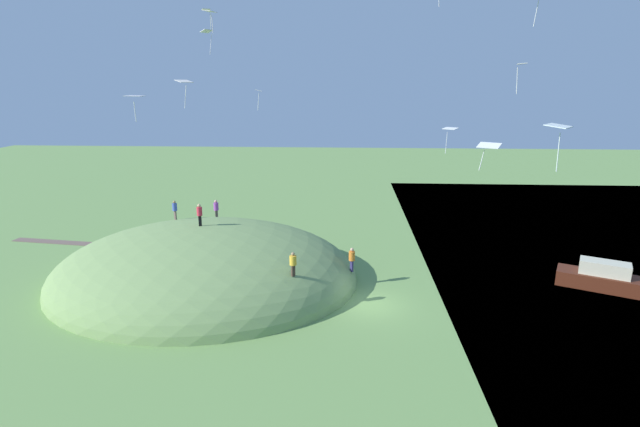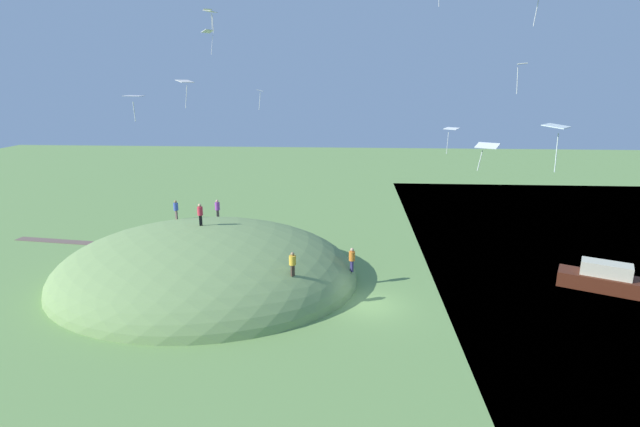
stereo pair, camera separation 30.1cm
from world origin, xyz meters
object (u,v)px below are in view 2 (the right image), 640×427
object	(u,v)px
person_watching_kites	(200,212)
kite_8	(134,97)
person_walking_path	(352,257)
kite_2	(208,33)
kite_5	(451,130)
kite_0	(522,66)
kite_4	(260,92)
kite_10	(208,11)
person_on_hilltop	(293,261)
kite_11	(487,147)
person_near_shore	(217,207)
person_with_child	(176,207)
kite_1	(210,12)
boat_on_lake	(622,283)
kite_6	(185,82)
kite_9	(556,128)

from	to	relation	value
person_watching_kites	kite_8	world-z (taller)	kite_8
person_walking_path	kite_2	bearing A→B (deg)	-159.23
person_walking_path	kite_2	size ratio (longest dim) A/B	0.97
kite_8	kite_5	bearing A→B (deg)	-139.71
kite_0	kite_5	bearing A→B (deg)	-79.18
kite_4	kite_10	xyz separation A→B (m)	(3.03, 3.61, 5.87)
person_on_hilltop	kite_11	size ratio (longest dim) A/B	1.26
person_watching_kites	kite_8	distance (m)	13.13
person_near_shore	kite_10	distance (m)	15.79
person_with_child	kite_5	world-z (taller)	kite_5
kite_1	kite_2	xyz separation A→B (m)	(1.78, -5.35, -0.72)
boat_on_lake	kite_2	bearing A→B (deg)	13.09
kite_0	kite_10	bearing A→B (deg)	-23.44
boat_on_lake	person_near_shore	distance (m)	31.44
person_walking_path	kite_1	size ratio (longest dim) A/B	1.27
person_near_shore	person_on_hilltop	bearing A→B (deg)	-85.62
kite_4	kite_6	world-z (taller)	kite_6
kite_2	kite_1	bearing A→B (deg)	108.39
kite_4	kite_9	size ratio (longest dim) A/B	0.88
kite_5	kite_9	xyz separation A→B (m)	(-0.19, 18.67, 1.76)
person_watching_kites	kite_1	distance (m)	13.58
kite_5	kite_6	size ratio (longest dim) A/B	1.01
person_with_child	person_walking_path	xyz separation A→B (m)	(-14.05, 4.33, -2.25)
person_on_hilltop	kite_8	size ratio (longest dim) A/B	1.26
person_on_hilltop	kite_1	bearing A→B (deg)	90.22
kite_8	kite_11	bearing A→B (deg)	173.87
kite_4	kite_1	bearing A→B (deg)	78.21
kite_4	kite_6	xyz separation A→B (m)	(3.83, 7.44, 0.73)
kite_6	person_watching_kites	bearing A→B (deg)	129.59
person_walking_path	kite_10	bearing A→B (deg)	-155.80
kite_0	kite_2	distance (m)	23.09
person_near_shore	kite_8	distance (m)	19.69
kite_0	kite_9	size ratio (longest dim) A/B	0.88
kite_2	kite_8	size ratio (longest dim) A/B	1.47
boat_on_lake	person_watching_kites	bearing A→B (deg)	24.06
person_with_child	kite_0	size ratio (longest dim) A/B	0.93
kite_9	kite_10	bearing A→B (deg)	-44.28
kite_4	person_walking_path	bearing A→B (deg)	130.10
person_on_hilltop	kite_4	size ratio (longest dim) A/B	0.93
person_watching_kites	kite_10	world-z (taller)	kite_10
kite_5	kite_9	distance (m)	18.75
kite_5	kite_8	world-z (taller)	kite_8
boat_on_lake	person_with_child	bearing A→B (deg)	18.59
boat_on_lake	person_on_hilltop	bearing A→B (deg)	36.68
person_on_hilltop	kite_4	xyz separation A→B (m)	(4.26, -13.56, 9.98)
person_with_child	kite_4	size ratio (longest dim) A/B	0.93
person_watching_kites	person_with_child	bearing A→B (deg)	106.80
kite_1	kite_10	xyz separation A→B (m)	(1.39, -4.24, 0.70)
person_watching_kites	kite_11	bearing A→B (deg)	-61.58
kite_9	kite_11	bearing A→B (deg)	-38.14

